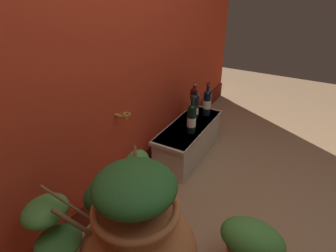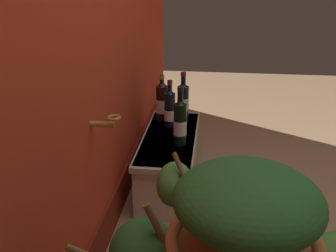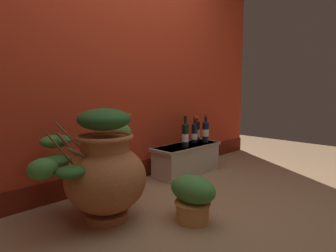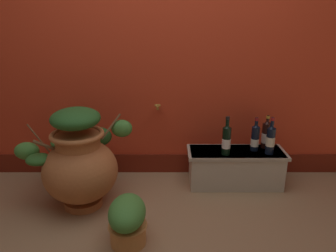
# 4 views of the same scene
# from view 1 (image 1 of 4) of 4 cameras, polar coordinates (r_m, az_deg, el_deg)

# --- Properties ---
(ground_plane) EXTENTS (7.00, 7.00, 0.00)m
(ground_plane) POSITION_cam_1_polar(r_m,az_deg,el_deg) (2.01, 19.18, -21.99)
(ground_plane) COLOR #9E7A56
(back_wall) EXTENTS (4.40, 0.33, 2.60)m
(back_wall) POSITION_cam_1_polar(r_m,az_deg,el_deg) (1.83, -14.66, 21.13)
(back_wall) COLOR red
(back_wall) RESTS_ON ground_plane
(terracotta_urn) EXTENTS (0.90, 0.78, 0.80)m
(terracotta_urn) POSITION_cam_1_polar(r_m,az_deg,el_deg) (1.46, -7.15, -22.60)
(terracotta_urn) COLOR #B26638
(terracotta_urn) RESTS_ON ground_plane
(stone_ledge) EXTENTS (0.85, 0.32, 0.32)m
(stone_ledge) POSITION_cam_1_polar(r_m,az_deg,el_deg) (2.56, 4.26, -2.68)
(stone_ledge) COLOR beige
(stone_ledge) RESTS_ON ground_plane
(wine_bottle_left) EXTENTS (0.07, 0.07, 0.32)m
(wine_bottle_left) POSITION_cam_1_polar(r_m,az_deg,el_deg) (2.63, 8.08, 5.01)
(wine_bottle_left) COLOR black
(wine_bottle_left) RESTS_ON stone_ledge
(wine_bottle_middle) EXTENTS (0.07, 0.07, 0.30)m
(wine_bottle_middle) POSITION_cam_1_polar(r_m,az_deg,el_deg) (2.56, 5.61, 4.18)
(wine_bottle_middle) COLOR black
(wine_bottle_middle) RESTS_ON stone_ledge
(wine_bottle_right) EXTENTS (0.08, 0.08, 0.30)m
(wine_bottle_right) POSITION_cam_1_polar(r_m,az_deg,el_deg) (2.68, 5.39, 5.47)
(wine_bottle_right) COLOR black
(wine_bottle_right) RESTS_ON stone_ledge
(wine_bottle_back) EXTENTS (0.07, 0.07, 0.33)m
(wine_bottle_back) POSITION_cam_1_polar(r_m,az_deg,el_deg) (2.31, 4.91, 1.71)
(wine_bottle_back) COLOR black
(wine_bottle_back) RESTS_ON stone_ledge
(potted_shrub) EXTENTS (0.26, 0.36, 0.33)m
(potted_shrub) POSITION_cam_1_polar(r_m,az_deg,el_deg) (1.74, 16.66, -22.51)
(potted_shrub) COLOR #D68E4C
(potted_shrub) RESTS_ON ground_plane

